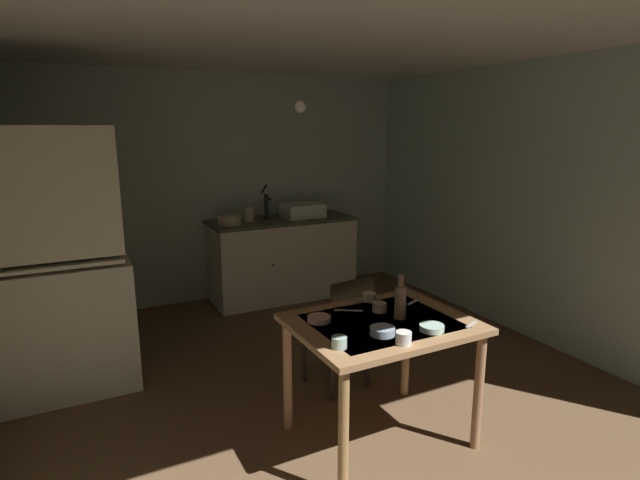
{
  "coord_description": "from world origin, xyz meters",
  "views": [
    {
      "loc": [
        -1.53,
        -3.26,
        1.89
      ],
      "look_at": [
        0.14,
        0.02,
        1.06
      ],
      "focal_mm": 28.07,
      "sensor_mm": 36.0,
      "label": 1
    }
  ],
  "objects": [
    {
      "name": "wall_back",
      "position": [
        0.0,
        2.16,
        1.23
      ],
      "size": [
        4.39,
        0.1,
        2.47
      ],
      "primitive_type": "cube",
      "color": "#B2C8B7",
      "rests_on": "ground"
    },
    {
      "name": "pendant_bulb",
      "position": [
        -0.04,
        -0.03,
        2.03
      ],
      "size": [
        0.08,
        0.08,
        0.08
      ],
      "primitive_type": "sphere",
      "color": "#F9EFCC"
    },
    {
      "name": "teaspoon_by_cup",
      "position": [
        0.49,
        -1.23,
        0.77
      ],
      "size": [
        0.12,
        0.07,
        0.0
      ],
      "primitive_type": "cube",
      "rotation": [
        0.0,
        0.0,
        0.41
      ],
      "color": "beige",
      "rests_on": "dining_table"
    },
    {
      "name": "ground_plane",
      "position": [
        0.0,
        0.0,
        0.0
      ],
      "size": [
        5.29,
        5.29,
        0.0
      ],
      "primitive_type": "plane",
      "color": "brown"
    },
    {
      "name": "teacup_cream",
      "position": [
        0.18,
        -0.62,
        0.8
      ],
      "size": [
        0.09,
        0.09,
        0.06
      ],
      "primitive_type": "cylinder",
      "color": "beige",
      "rests_on": "dining_table"
    },
    {
      "name": "serving_bowl_wide",
      "position": [
        -0.05,
        -1.12,
        0.79
      ],
      "size": [
        0.14,
        0.14,
        0.04
      ],
      "primitive_type": "cylinder",
      "color": "#9EB2C6",
      "rests_on": "dining_table"
    },
    {
      "name": "hand_pump",
      "position": [
        0.4,
        1.83,
        1.07
      ],
      "size": [
        0.05,
        0.27,
        0.39
      ],
      "color": "#232328",
      "rests_on": "counter_cabinet"
    },
    {
      "name": "chair_far_side",
      "position": [
        0.15,
        -0.3,
        0.46
      ],
      "size": [
        0.46,
        0.46,
        0.86
      ],
      "color": "black",
      "rests_on": "ground"
    },
    {
      "name": "wall_right",
      "position": [
        2.19,
        0.0,
        1.23
      ],
      "size": [
        0.1,
        4.32,
        2.47
      ],
      "primitive_type": "cube",
      "color": "#AEC7B7",
      "rests_on": "ground"
    },
    {
      "name": "sink_basin",
      "position": [
        0.82,
        1.79,
        0.98
      ],
      "size": [
        0.44,
        0.34,
        0.15
      ],
      "color": "white",
      "rests_on": "counter_cabinet"
    },
    {
      "name": "hutch_cabinet",
      "position": [
        -1.65,
        0.55,
        0.89
      ],
      "size": [
        0.95,
        0.49,
        1.91
      ],
      "color": "beige",
      "rests_on": "ground"
    },
    {
      "name": "teaspoon_near_bowl",
      "position": [
        0.42,
        -0.77,
        0.77
      ],
      "size": [
        0.12,
        0.07,
        0.0
      ],
      "primitive_type": "cube",
      "rotation": [
        0.0,
        0.0,
        3.61
      ],
      "color": "beige",
      "rests_on": "dining_table"
    },
    {
      "name": "glass_bottle",
      "position": [
        0.18,
        -0.96,
        0.88
      ],
      "size": [
        0.07,
        0.07,
        0.27
      ],
      "color": "olive",
      "rests_on": "dining_table"
    },
    {
      "name": "sauce_dish",
      "position": [
        0.23,
        -1.2,
        0.79
      ],
      "size": [
        0.14,
        0.14,
        0.03
      ],
      "primitive_type": "cylinder",
      "color": "#ADD1C1",
      "rests_on": "dining_table"
    },
    {
      "name": "soup_bowl_small",
      "position": [
        -0.28,
        -0.79,
        0.79
      ],
      "size": [
        0.14,
        0.14,
        0.03
      ],
      "primitive_type": "cylinder",
      "color": "tan",
      "rests_on": "dining_table"
    },
    {
      "name": "table_knife",
      "position": [
        -0.03,
        -0.72,
        0.77
      ],
      "size": [
        0.16,
        0.11,
        0.0
      ],
      "primitive_type": "cube",
      "rotation": [
        0.0,
        0.0,
        5.7
      ],
      "color": "silver",
      "rests_on": "dining_table"
    },
    {
      "name": "stoneware_crock",
      "position": [
        0.19,
        1.79,
        0.98
      ],
      "size": [
        0.11,
        0.11,
        0.15
      ],
      "primitive_type": "cylinder",
      "color": "beige",
      "rests_on": "counter_cabinet"
    },
    {
      "name": "mixing_bowl_counter",
      "position": [
        -0.05,
        1.74,
        0.94
      ],
      "size": [
        0.24,
        0.24,
        0.08
      ],
      "primitive_type": "cylinder",
      "color": "beige",
      "rests_on": "counter_cabinet"
    },
    {
      "name": "mug_dark",
      "position": [
        -0.35,
        -1.16,
        0.8
      ],
      "size": [
        0.08,
        0.08,
        0.06
      ],
      "primitive_type": "cylinder",
      "color": "#ADD1C1",
      "rests_on": "dining_table"
    },
    {
      "name": "mug_tall",
      "position": [
        0.13,
        -0.81,
        0.8
      ],
      "size": [
        0.09,
        0.09,
        0.06
      ],
      "primitive_type": "cylinder",
      "color": "tan",
      "rests_on": "dining_table"
    },
    {
      "name": "counter_cabinet",
      "position": [
        0.56,
        1.79,
        0.45
      ],
      "size": [
        1.61,
        0.64,
        0.9
      ],
      "color": "beige",
      "rests_on": "ground"
    },
    {
      "name": "dining_table",
      "position": [
        0.06,
        -0.95,
        0.67
      ],
      "size": [
        1.05,
        0.83,
        0.77
      ],
      "color": "#9F754B",
      "rests_on": "ground"
    },
    {
      "name": "ceiling_slab",
      "position": [
        0.0,
        0.0,
        2.52
      ],
      "size": [
        4.39,
        4.32,
        0.1
      ],
      "primitive_type": "cube",
      "color": "silver"
    },
    {
      "name": "teacup_mint",
      "position": [
        -0.02,
        -1.27,
        0.81
      ],
      "size": [
        0.09,
        0.09,
        0.07
      ],
      "primitive_type": "cylinder",
      "color": "white",
      "rests_on": "dining_table"
    }
  ]
}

